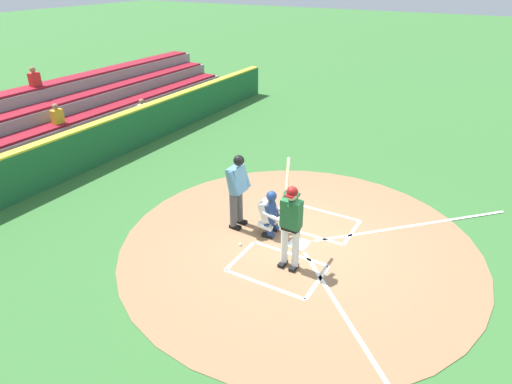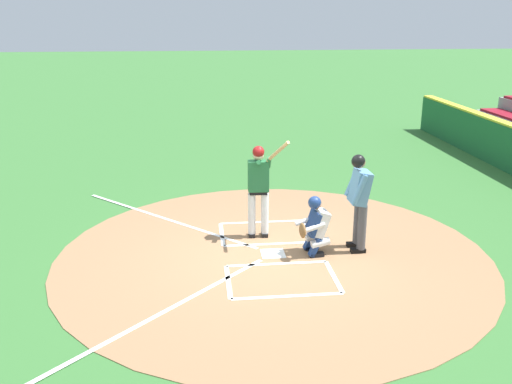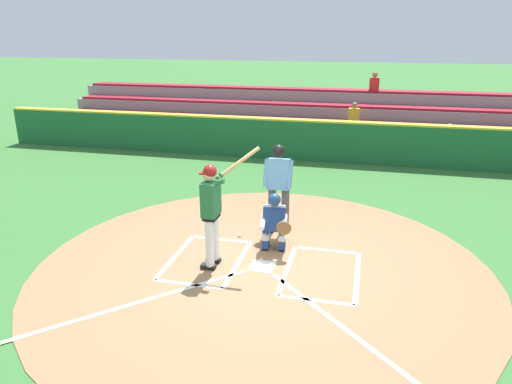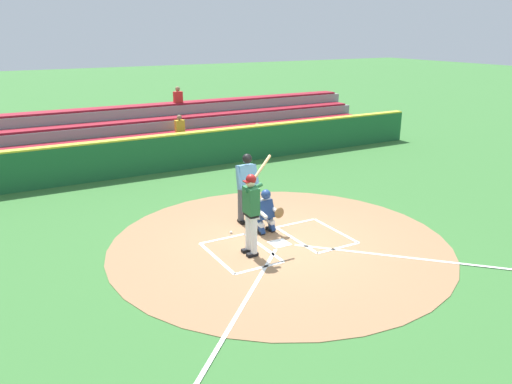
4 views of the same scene
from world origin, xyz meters
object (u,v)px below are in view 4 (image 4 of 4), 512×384
batter (251,208)px  catcher (266,210)px  baseball (231,232)px  plate_umpire (246,183)px

batter → catcher: size_ratio=1.88×
batter → catcher: batter is taller
batter → baseball: batter is taller
catcher → plate_umpire: plate_umpire is taller
batter → plate_umpire: batter is taller
plate_umpire → baseball: plate_umpire is taller
catcher → baseball: (0.79, -0.35, -0.55)m
batter → plate_umpire: size_ratio=1.14×
catcher → baseball: catcher is taller
catcher → plate_umpire: 0.97m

